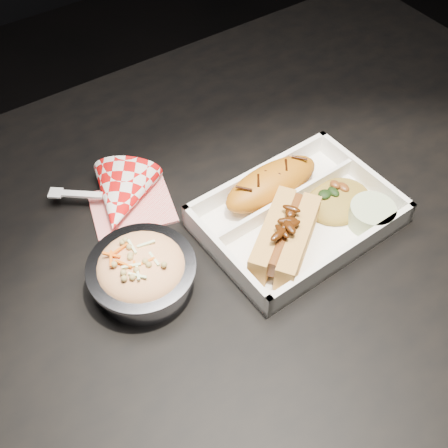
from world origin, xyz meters
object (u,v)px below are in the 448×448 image
(fried_pastry, at_px, (271,184))
(foil_coleslaw_cup, at_px, (142,271))
(food_tray, at_px, (297,218))
(dining_table, at_px, (240,258))
(napkin_fork, at_px, (121,199))
(hotdog, at_px, (285,236))

(fried_pastry, xyz_separation_m, foil_coleslaw_cup, (-0.22, -0.03, 0.00))
(food_tray, relative_size, foil_coleslaw_cup, 1.95)
(dining_table, bearing_deg, food_tray, -40.08)
(food_tray, bearing_deg, fried_pastry, 90.00)
(food_tray, bearing_deg, dining_table, 137.65)
(foil_coleslaw_cup, distance_m, napkin_fork, 0.14)
(dining_table, relative_size, fried_pastry, 8.00)
(hotdog, height_order, foil_coleslaw_cup, foil_coleslaw_cup)
(food_tray, relative_size, hotdog, 1.82)
(food_tray, distance_m, napkin_fork, 0.24)
(dining_table, distance_m, fried_pastry, 0.13)
(dining_table, xyz_separation_m, napkin_fork, (-0.12, 0.11, 0.11))
(food_tray, xyz_separation_m, foil_coleslaw_cup, (-0.22, 0.03, 0.02))
(dining_table, relative_size, hotdog, 8.52)
(food_tray, distance_m, hotdog, 0.06)
(hotdog, bearing_deg, fried_pastry, 27.85)
(food_tray, height_order, foil_coleslaw_cup, foil_coleslaw_cup)
(dining_table, height_order, fried_pastry, fried_pastry)
(food_tray, xyz_separation_m, fried_pastry, (-0.00, 0.06, 0.02))
(napkin_fork, bearing_deg, food_tray, -2.76)
(hotdog, bearing_deg, napkin_fork, 90.57)
(fried_pastry, bearing_deg, napkin_fork, 150.03)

